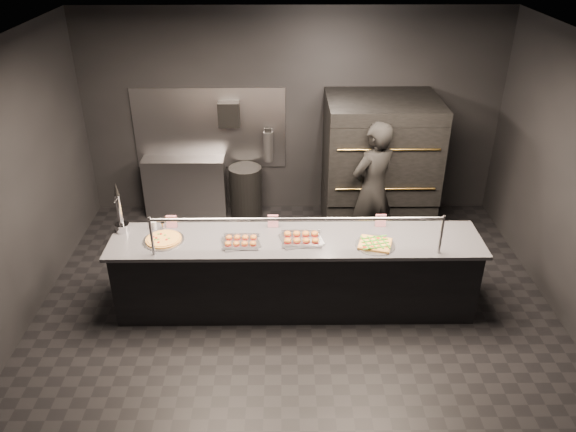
# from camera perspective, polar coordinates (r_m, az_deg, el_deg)

# --- Properties ---
(room) EXTENTS (6.04, 6.00, 3.00)m
(room) POSITION_cam_1_polar(r_m,az_deg,el_deg) (5.94, 0.61, 2.64)
(room) COLOR black
(room) RESTS_ON ground
(service_counter) EXTENTS (4.10, 0.78, 1.37)m
(service_counter) POSITION_cam_1_polar(r_m,az_deg,el_deg) (6.42, 0.79, -5.84)
(service_counter) COLOR black
(service_counter) RESTS_ON ground
(pizza_oven) EXTENTS (1.50, 1.23, 1.91)m
(pizza_oven) POSITION_cam_1_polar(r_m,az_deg,el_deg) (7.96, 9.20, 5.12)
(pizza_oven) COLOR black
(pizza_oven) RESTS_ON ground
(prep_shelf) EXTENTS (1.20, 0.35, 0.90)m
(prep_shelf) POSITION_cam_1_polar(r_m,az_deg,el_deg) (8.56, -10.36, 2.99)
(prep_shelf) COLOR #99999E
(prep_shelf) RESTS_ON ground
(towel_dispenser) EXTENTS (0.30, 0.20, 0.35)m
(towel_dispenser) POSITION_cam_1_polar(r_m,az_deg,el_deg) (8.12, -6.02, 10.26)
(towel_dispenser) COLOR black
(towel_dispenser) RESTS_ON room
(fire_extinguisher) EXTENTS (0.14, 0.14, 0.51)m
(fire_extinguisher) POSITION_cam_1_polar(r_m,az_deg,el_deg) (8.27, -2.02, 7.13)
(fire_extinguisher) COLOR #B2B2B7
(fire_extinguisher) RESTS_ON room
(beer_tap) EXTENTS (0.16, 0.22, 0.61)m
(beer_tap) POSITION_cam_1_polar(r_m,az_deg,el_deg) (6.51, -16.63, -0.16)
(beer_tap) COLOR silver
(beer_tap) RESTS_ON service_counter
(round_pizza) EXTENTS (0.45, 0.45, 0.03)m
(round_pizza) POSITION_cam_1_polar(r_m,az_deg,el_deg) (6.29, -12.52, -2.35)
(round_pizza) COLOR silver
(round_pizza) RESTS_ON service_counter
(slider_tray_a) EXTENTS (0.45, 0.37, 0.06)m
(slider_tray_a) POSITION_cam_1_polar(r_m,az_deg,el_deg) (6.11, -4.81, -2.59)
(slider_tray_a) COLOR silver
(slider_tray_a) RESTS_ON service_counter
(slider_tray_b) EXTENTS (0.50, 0.41, 0.07)m
(slider_tray_b) POSITION_cam_1_polar(r_m,az_deg,el_deg) (6.14, 1.37, -2.27)
(slider_tray_b) COLOR silver
(slider_tray_b) RESTS_ON service_counter
(square_pizza) EXTENTS (0.43, 0.43, 0.05)m
(square_pizza) POSITION_cam_1_polar(r_m,az_deg,el_deg) (6.12, 8.83, -2.84)
(square_pizza) COLOR silver
(square_pizza) RESTS_ON service_counter
(condiment_jar) EXTENTS (0.15, 0.06, 0.10)m
(condiment_jar) POSITION_cam_1_polar(r_m,az_deg,el_deg) (6.52, -13.19, -0.94)
(condiment_jar) COLOR silver
(condiment_jar) RESTS_ON service_counter
(tent_cards) EXTENTS (2.50, 0.04, 0.15)m
(tent_cards) POSITION_cam_1_polar(r_m,az_deg,el_deg) (6.38, -1.31, -0.49)
(tent_cards) COLOR white
(tent_cards) RESTS_ON service_counter
(trash_bin) EXTENTS (0.48, 0.48, 0.80)m
(trash_bin) POSITION_cam_1_polar(r_m,az_deg,el_deg) (8.39, -4.30, 2.44)
(trash_bin) COLOR black
(trash_bin) RESTS_ON ground
(worker) EXTENTS (0.80, 0.72, 1.84)m
(worker) POSITION_cam_1_polar(r_m,az_deg,el_deg) (7.35, 8.61, 2.70)
(worker) COLOR black
(worker) RESTS_ON ground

